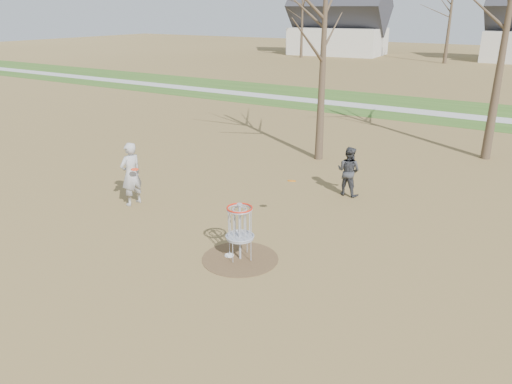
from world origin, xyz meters
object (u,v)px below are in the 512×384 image
player_standing (131,174)px  player_throwing (349,171)px  disc_grounded (229,255)px  disc_golf_basket (240,223)px

player_standing → player_throwing: size_ratio=1.22×
disc_grounded → player_standing: bearing=164.2°
player_standing → disc_grounded: bearing=82.6°
disc_grounded → disc_golf_basket: size_ratio=0.16×
disc_grounded → player_throwing: bearing=81.8°
player_standing → disc_golf_basket: bearing=83.8°
player_standing → disc_grounded: size_ratio=8.61×
player_standing → disc_grounded: (4.34, -1.22, -0.93)m
player_throwing → disc_grounded: 5.47m
player_throwing → disc_grounded: size_ratio=7.06×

